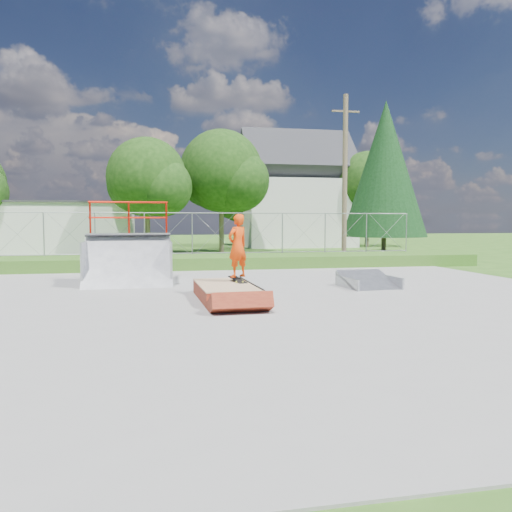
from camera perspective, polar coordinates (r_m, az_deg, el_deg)
The scene contains 17 objects.
ground at distance 11.32m, azimuth -3.48°, elevation -5.81°, with size 120.00×120.00×0.00m, color #2E5919.
concrete_pad at distance 11.32m, azimuth -3.48°, elevation -5.71°, with size 20.00×16.00×0.04m, color gray.
grass_berm at distance 20.68m, azimuth -7.09°, elevation -0.68°, with size 24.00×3.00×0.50m, color #2E5919.
grind_box at distance 12.21m, azimuth -3.53°, elevation -4.14°, with size 1.39×2.72×0.40m.
quarter_pipe at distance 15.40m, azimuth -14.43°, elevation 1.45°, with size 2.55×2.16×2.55m, color #929499, non-canonical shape.
flat_bank_ramp at distance 14.69m, azimuth 12.78°, elevation -2.78°, with size 1.42×1.52×0.44m, color #929499, non-canonical shape.
skateboard at distance 12.62m, azimuth -2.10°, elevation -2.76°, with size 0.22×0.80×0.02m, color black.
skater at distance 12.55m, azimuth -2.11°, elevation 0.85°, with size 0.58×0.38×1.59m, color #F1410A.
chain_link_fence at distance 21.61m, azimuth -7.31°, elevation 2.57°, with size 20.00×0.06×1.80m, color gray, non-canonical shape.
utility_building_flat at distance 33.68m, azimuth -22.46°, elevation 2.97°, with size 10.00×6.00×3.00m, color silver.
gable_house at distance 38.56m, azimuth 4.54°, elevation 6.82°, with size 8.40×6.08×8.94m.
utility_pole at distance 24.84m, azimuth 10.11°, elevation 8.73°, with size 0.24×0.24×8.00m, color brown.
tree_left_near at distance 28.98m, azimuth -11.89°, elevation 8.49°, with size 4.76×4.48×6.65m.
tree_center at distance 31.30m, azimuth -3.43°, elevation 9.34°, with size 5.44×5.12×7.60m.
tree_right_far at distance 38.37m, azimuth 13.11°, elevation 7.80°, with size 5.10×4.80×7.12m.
tree_back_mid at distance 39.52m, azimuth -1.53°, elevation 6.47°, with size 4.08×3.84×5.70m.
conifer_tree at distance 31.30m, azimuth 14.53°, elevation 9.60°, with size 5.04×5.04×9.10m.
Camera 1 is at (-1.52, -11.05, 1.93)m, focal length 35.00 mm.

